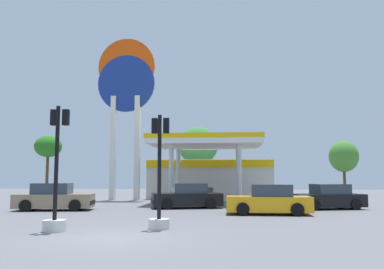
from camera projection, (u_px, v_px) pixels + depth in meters
name	position (u px, v px, depth m)	size (l,w,h in m)	color
ground_plane	(112.00, 237.00, 12.57)	(90.00, 90.00, 0.00)	slate
gas_station	(211.00, 175.00, 34.63)	(10.28, 14.08, 4.63)	beige
station_pole_sign	(126.00, 95.00, 32.63)	(4.66, 0.56, 13.11)	white
car_0	(187.00, 197.00, 23.95)	(4.41, 2.76, 1.47)	black
car_1	(54.00, 198.00, 22.48)	(4.43, 2.45, 1.50)	black
car_2	(328.00, 198.00, 23.24)	(4.30, 2.65, 1.44)	black
car_3	(269.00, 201.00, 20.08)	(4.18, 1.95, 1.49)	black
traffic_signal_0	(56.00, 194.00, 14.05)	(0.80, 0.80, 4.39)	silver
traffic_signal_1	(159.00, 192.00, 14.70)	(0.76, 0.76, 4.17)	silver
tree_0	(48.00, 147.00, 43.34)	(2.88, 2.88, 6.21)	brown
tree_1	(198.00, 146.00, 42.99)	(4.20, 4.20, 7.10)	brown
tree_2	(344.00, 157.00, 40.47)	(2.89, 2.89, 5.43)	brown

